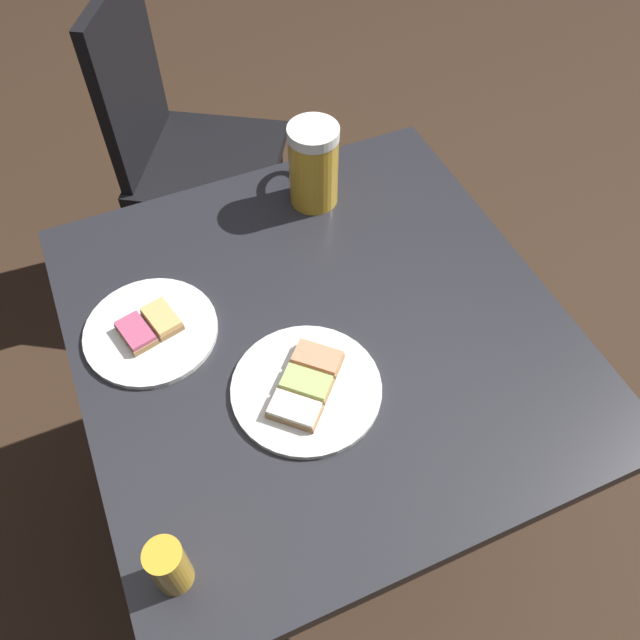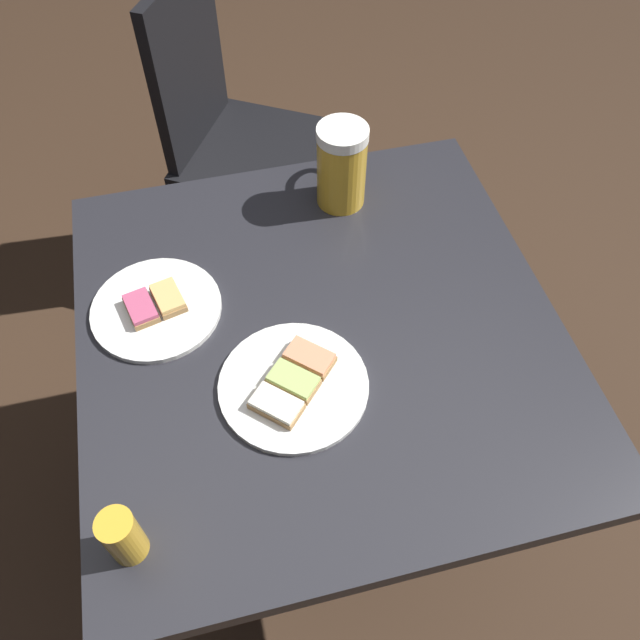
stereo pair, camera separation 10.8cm
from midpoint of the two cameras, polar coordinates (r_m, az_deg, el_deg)
ground_plane at (r=1.73m, az=-1.84°, el=-14.95°), size 6.00×6.00×0.00m
cafe_table at (r=1.21m, az=-2.55°, el=-4.67°), size 0.80×0.84×0.72m
plate_near at (r=1.02m, az=-4.25°, el=-6.13°), size 0.24×0.24×0.03m
plate_far at (r=1.13m, az=-17.34°, el=-1.03°), size 0.22×0.22×0.03m
beer_mug at (r=1.25m, az=-3.12°, el=13.42°), size 0.10×0.15×0.17m
beer_glass_small at (r=0.90m, az=-16.71°, el=-20.30°), size 0.05×0.05×0.10m
cafe_chair at (r=1.83m, az=-13.97°, el=15.03°), size 0.52×0.52×0.90m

